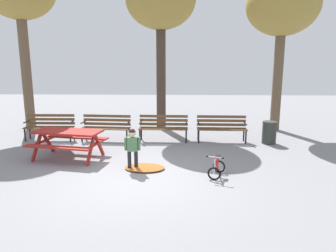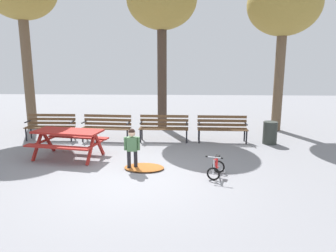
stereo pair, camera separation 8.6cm
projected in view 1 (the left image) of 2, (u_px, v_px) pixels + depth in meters
ground at (135, 179)px, 7.03m from camera, size 36.00×36.00×0.00m
picnic_table at (68, 137)px, 8.42m from camera, size 2.01×1.64×0.79m
park_bench_far_left at (50, 125)px, 10.45m from camera, size 1.60×0.47×0.85m
park_bench_left at (106, 126)px, 10.33m from camera, size 1.63×0.57×0.85m
park_bench_right at (163, 126)px, 10.29m from camera, size 1.61×0.49×0.85m
park_bench_far_right at (222, 126)px, 10.20m from camera, size 1.61×0.49×0.85m
child_standing at (132, 146)px, 7.53m from camera, size 0.39×0.17×1.01m
kids_bicycle at (217, 168)px, 7.15m from camera, size 0.51×0.63×0.54m
leaf_pile at (145, 168)px, 7.67m from camera, size 1.02×0.74×0.07m
trash_bin at (269, 133)px, 10.00m from camera, size 0.44×0.44×0.72m
tree_left at (161, 2)px, 11.51m from camera, size 2.60×2.60×5.93m
tree_center at (283, 7)px, 11.18m from camera, size 2.60×2.60×5.68m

